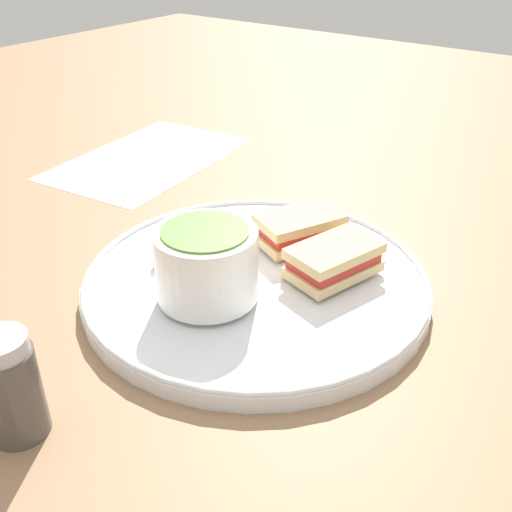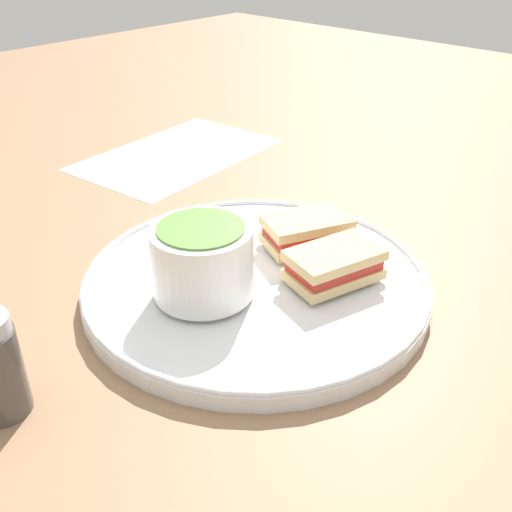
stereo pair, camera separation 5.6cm
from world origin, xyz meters
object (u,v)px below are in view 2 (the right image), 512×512
spoon (177,249)px  sandwich_half_near (334,265)px  sandwich_half_far (307,231)px  soup_bowl (202,260)px

spoon → sandwich_half_near: (-0.15, -0.07, 0.01)m
spoon → sandwich_half_far: (-0.09, -0.10, 0.01)m
soup_bowl → sandwich_half_far: bearing=-95.5°
soup_bowl → spoon: 0.08m
soup_bowl → sandwich_half_near: 0.12m
spoon → soup_bowl: bearing=61.9°
sandwich_half_near → sandwich_half_far: size_ratio=0.97×
sandwich_half_near → sandwich_half_far: (0.06, -0.03, 0.00)m
spoon → sandwich_half_near: 0.16m
soup_bowl → spoon: (0.07, -0.03, -0.03)m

